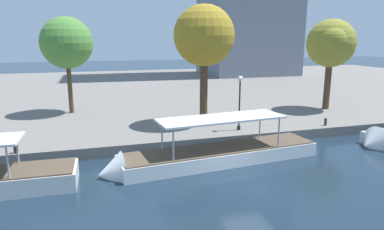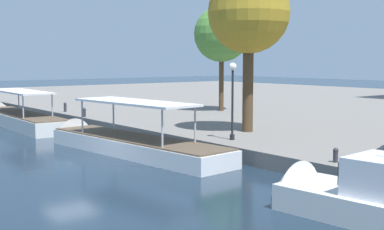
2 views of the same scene
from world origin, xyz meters
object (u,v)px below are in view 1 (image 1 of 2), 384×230
at_px(mooring_bollard_0, 16,147).
at_px(lamp_post, 240,96).
at_px(tree_0, 67,43).
at_px(tour_boat_2, 206,158).
at_px(tree_1, 202,37).
at_px(mooring_bollard_2, 326,121).
at_px(tree_2, 332,43).

bearing_deg(mooring_bollard_0, lamp_post, 4.40).
relative_size(lamp_post, tree_0, 0.47).
height_order(tour_boat_2, tree_1, tree_1).
distance_m(tour_boat_2, mooring_bollard_0, 12.01).
distance_m(mooring_bollard_2, tree_2, 9.52).
bearing_deg(tour_boat_2, mooring_bollard_0, -21.08).
xyz_separation_m(mooring_bollard_2, tree_0, (-20.28, 11.43, 6.28)).
distance_m(lamp_post, tree_1, 5.75).
xyz_separation_m(tour_boat_2, tree_2, (16.04, 9.29, 7.00)).
distance_m(tour_boat_2, tree_2, 19.81).
distance_m(tour_boat_2, lamp_post, 6.83).
bearing_deg(mooring_bollard_0, tree_1, 17.46).
bearing_deg(mooring_bollard_2, tree_0, 150.59).
relative_size(mooring_bollard_0, tree_0, 0.08).
xyz_separation_m(tree_0, tree_1, (10.81, -7.57, 0.49)).
xyz_separation_m(tour_boat_2, mooring_bollard_0, (-11.55, 3.20, 0.80)).
bearing_deg(tour_boat_2, lamp_post, -139.11).
relative_size(tree_0, tree_1, 0.93).
relative_size(tour_boat_2, lamp_post, 3.42).
relative_size(lamp_post, tree_1, 0.44).
relative_size(mooring_bollard_0, mooring_bollard_2, 1.16).
bearing_deg(mooring_bollard_2, tree_1, 157.81).
height_order(lamp_post, tree_0, tree_0).
distance_m(tree_0, tree_2, 25.37).
bearing_deg(tree_0, lamp_post, -39.71).
bearing_deg(tour_boat_2, mooring_bollard_2, -168.20).
xyz_separation_m(mooring_bollard_2, lamp_post, (-7.44, 0.77, 2.37)).
bearing_deg(tree_1, mooring_bollard_0, -162.54).
height_order(mooring_bollard_0, lamp_post, lamp_post).
distance_m(lamp_post, tree_2, 13.39).
distance_m(mooring_bollard_0, tree_0, 13.72).
distance_m(tree_1, tree_2, 14.01).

